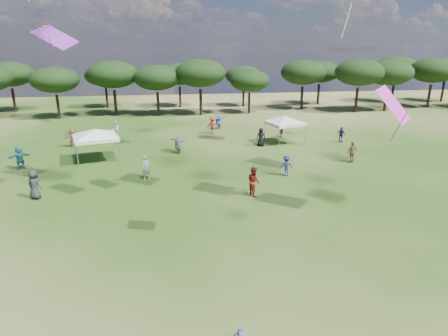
# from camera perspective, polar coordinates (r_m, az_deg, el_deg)

# --- Properties ---
(tree_line) EXTENTS (108.78, 17.63, 7.77)m
(tree_line) POSITION_cam_1_polar(r_m,az_deg,el_deg) (55.38, -4.91, 14.11)
(tree_line) COLOR black
(tree_line) RESTS_ON ground
(tent_left) EXTENTS (6.54, 6.54, 2.95)m
(tent_left) POSITION_cam_1_polar(r_m,az_deg,el_deg) (31.87, -19.07, 5.43)
(tent_left) COLOR gray
(tent_left) RESTS_ON ground
(tent_right) EXTENTS (5.87, 5.87, 2.99)m
(tent_right) POSITION_cam_1_polar(r_m,az_deg,el_deg) (36.41, 9.32, 7.64)
(tent_right) COLOR gray
(tent_right) RESTS_ON ground
(toddler) EXTENTS (0.36, 0.39, 0.48)m
(toddler) POSITION_cam_1_polar(r_m,az_deg,el_deg) (12.76, 2.51, -24.12)
(toddler) COLOR #161A32
(toddler) RESTS_ON ground
(festival_crowd) EXTENTS (29.32, 21.96, 1.84)m
(festival_crowd) POSITION_cam_1_polar(r_m,az_deg,el_deg) (33.45, -6.46, 3.89)
(festival_crowd) COLOR black
(festival_crowd) RESTS_ON ground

